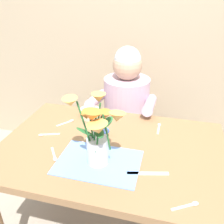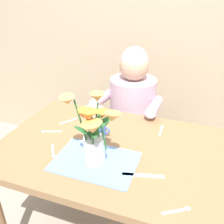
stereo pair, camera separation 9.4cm
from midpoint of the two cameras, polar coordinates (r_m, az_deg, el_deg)
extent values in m
cube|color=tan|center=(2.10, 6.22, 20.59)|extent=(4.00, 0.10, 2.50)
cube|color=olive|center=(1.32, -2.27, -8.80)|extent=(1.20, 0.80, 0.04)
cylinder|color=olive|center=(1.97, -14.53, -9.16)|extent=(0.06, 0.06, 0.70)
cylinder|color=olive|center=(1.79, 18.71, -14.23)|extent=(0.06, 0.06, 0.70)
cylinder|color=#4C4C56|center=(2.12, 1.72, -10.31)|extent=(0.30, 0.30, 0.40)
cylinder|color=#BC9EB2|center=(1.88, 1.92, 0.60)|extent=(0.34, 0.34, 0.50)
sphere|color=tan|center=(1.75, 2.10, 10.89)|extent=(0.21, 0.21, 0.21)
sphere|color=silver|center=(1.73, 2.12, 12.16)|extent=(0.19, 0.19, 0.19)
cylinder|color=#BC9EB2|center=(1.75, -5.14, 3.09)|extent=(0.07, 0.33, 0.12)
cylinder|color=#BC9EB2|center=(1.67, 7.29, 1.71)|extent=(0.07, 0.33, 0.12)
cube|color=#6B93D1|center=(1.20, -5.46, -11.71)|extent=(0.40, 0.28, 0.00)
cylinder|color=silver|center=(1.16, -5.72, -9.13)|extent=(0.10, 0.10, 0.14)
cylinder|color=#23602D|center=(1.07, -3.77, -4.87)|extent=(0.04, 0.01, 0.18)
cone|color=#EFA84C|center=(1.01, -1.49, -1.28)|extent=(0.10, 0.10, 0.05)
sphere|color=#E5D14C|center=(1.01, -1.49, -1.03)|extent=(0.02, 0.02, 0.02)
cylinder|color=#23602D|center=(1.11, -4.88, -4.54)|extent=(0.01, 0.02, 0.15)
cone|color=orange|center=(1.09, -3.94, -0.88)|extent=(0.08, 0.08, 0.04)
sphere|color=#E5D14C|center=(1.08, -3.94, -0.65)|extent=(0.02, 0.02, 0.02)
cylinder|color=#23602D|center=(1.13, -5.67, -2.41)|extent=(0.03, 0.01, 0.20)
cone|color=#EFA84C|center=(1.13, -5.55, 3.25)|extent=(0.10, 0.10, 0.04)
sphere|color=#E5D14C|center=(1.13, -5.56, 3.48)|extent=(0.02, 0.02, 0.02)
cylinder|color=#23602D|center=(1.12, -7.14, -4.55)|extent=(0.03, 0.02, 0.15)
cone|color=orange|center=(1.09, -8.54, -0.91)|extent=(0.07, 0.07, 0.04)
sphere|color=#E5D14C|center=(1.09, -8.56, -0.68)|extent=(0.02, 0.02, 0.02)
cylinder|color=#23602D|center=(1.09, -8.92, -3.15)|extent=(0.08, 0.04, 0.22)
cone|color=#EFA84C|center=(1.04, -12.33, 2.21)|extent=(0.07, 0.07, 0.05)
sphere|color=#E5D14C|center=(1.04, -12.36, 2.46)|extent=(0.02, 0.02, 0.02)
cylinder|color=#23602D|center=(1.08, -6.56, -4.72)|extent=(0.03, 0.04, 0.18)
cone|color=orange|center=(1.01, -7.43, -0.99)|extent=(0.12, 0.12, 0.05)
sphere|color=#E5D14C|center=(1.01, -7.44, -0.74)|extent=(0.02, 0.02, 0.02)
cylinder|color=#23602D|center=(1.07, -5.90, -6.17)|extent=(0.03, 0.02, 0.15)
cone|color=#EFA84C|center=(0.99, -6.02, -4.03)|extent=(0.11, 0.10, 0.06)
sphere|color=#E5D14C|center=(0.99, -6.04, -3.78)|extent=(0.02, 0.02, 0.02)
ellipsoid|color=#23602D|center=(1.03, -5.72, -4.72)|extent=(0.08, 0.10, 0.02)
ellipsoid|color=#23602D|center=(1.13, -8.76, -4.68)|extent=(0.09, 0.04, 0.05)
ellipsoid|color=#23602D|center=(1.12, -3.75, -2.62)|extent=(0.08, 0.09, 0.05)
cylinder|color=beige|center=(1.58, -6.96, -0.34)|extent=(0.13, 0.13, 0.05)
torus|color=beige|center=(1.57, -7.01, 0.47)|extent=(0.14, 0.14, 0.01)
cube|color=silver|center=(1.14, 6.04, -14.25)|extent=(0.19, 0.06, 0.00)
cylinder|color=#476BB7|center=(1.37, -4.95, -4.34)|extent=(0.07, 0.07, 0.08)
torus|color=#476BB7|center=(1.36, -3.44, -4.42)|extent=(0.04, 0.01, 0.04)
cube|color=silver|center=(1.30, -15.66, -9.30)|extent=(0.07, 0.09, 0.00)
ellipsoid|color=silver|center=(1.26, -15.36, -10.66)|extent=(0.03, 0.03, 0.01)
cube|color=silver|center=(1.03, 13.65, -20.97)|extent=(0.09, 0.06, 0.00)
ellipsoid|color=silver|center=(1.05, 16.45, -20.00)|extent=(0.03, 0.03, 0.01)
cube|color=silver|center=(1.46, 9.08, -4.12)|extent=(0.01, 0.10, 0.00)
ellipsoid|color=silver|center=(1.51, 9.32, -2.98)|extent=(0.02, 0.03, 0.01)
cube|color=silver|center=(1.54, -12.97, -2.68)|extent=(0.07, 0.09, 0.00)
ellipsoid|color=silver|center=(1.56, -11.17, -2.01)|extent=(0.03, 0.03, 0.01)
cube|color=silver|center=(1.45, -15.95, -5.09)|extent=(0.10, 0.04, 0.00)
ellipsoid|color=silver|center=(1.46, -18.08, -5.08)|extent=(0.03, 0.03, 0.01)
camera|label=1|loc=(0.05, -92.14, -1.12)|focal=38.87mm
camera|label=2|loc=(0.05, 87.86, 1.12)|focal=38.87mm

